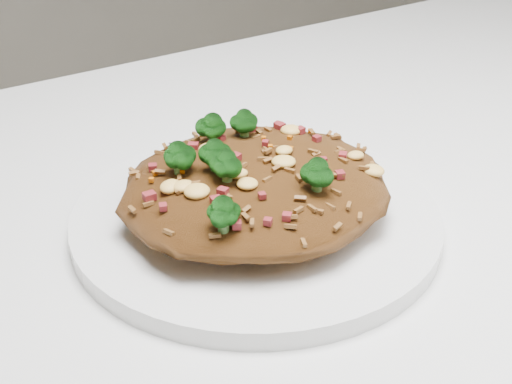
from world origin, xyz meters
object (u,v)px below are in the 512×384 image
at_px(dining_table, 392,290).
at_px(fried_rice, 255,178).
at_px(fork, 272,155).
at_px(plate, 256,218).

xyz_separation_m(dining_table, fried_rice, (-0.12, 0.03, 0.13)).
distance_m(dining_table, fork, 0.15).
bearing_deg(plate, dining_table, -14.51).
height_order(dining_table, fork, fork).
bearing_deg(fork, fried_rice, -91.45).
bearing_deg(fried_rice, fork, 47.09).
bearing_deg(dining_table, fried_rice, 165.52).
distance_m(plate, fork, 0.09).
distance_m(plate, fried_rice, 0.03).
bearing_deg(fried_rice, dining_table, -14.48).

